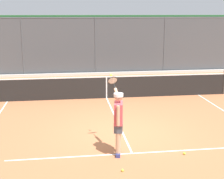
# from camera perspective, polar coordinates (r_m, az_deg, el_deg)

# --- Properties ---
(ground_plane) EXTENTS (60.00, 60.00, 0.00)m
(ground_plane) POSITION_cam_1_polar(r_m,az_deg,el_deg) (9.85, 1.97, -7.85)
(ground_plane) COLOR #B76B42
(court_line_markings) EXTENTS (8.32, 10.30, 0.01)m
(court_line_markings) POSITION_cam_1_polar(r_m,az_deg,el_deg) (8.32, 3.97, -12.02)
(court_line_markings) COLOR white
(court_line_markings) RESTS_ON ground
(fence_backdrop) EXTENTS (19.56, 1.37, 3.44)m
(fence_backdrop) POSITION_cam_1_polar(r_m,az_deg,el_deg) (19.56, -3.13, 7.94)
(fence_backdrop) COLOR #474C51
(fence_backdrop) RESTS_ON ground
(tennis_net) EXTENTS (10.69, 0.09, 1.07)m
(tennis_net) POSITION_cam_1_polar(r_m,az_deg,el_deg) (13.73, -0.98, 0.47)
(tennis_net) COLOR #2D2D2D
(tennis_net) RESTS_ON ground
(tennis_player) EXTENTS (0.33, 1.39, 1.92)m
(tennis_player) POSITION_cam_1_polar(r_m,az_deg,el_deg) (8.21, 1.11, -5.21)
(tennis_player) COLOR navy
(tennis_player) RESTS_ON ground
(tennis_ball_mid_court) EXTENTS (0.07, 0.07, 0.07)m
(tennis_ball_mid_court) POSITION_cam_1_polar(r_m,az_deg,el_deg) (8.69, 12.68, -10.98)
(tennis_ball_mid_court) COLOR #C1D138
(tennis_ball_mid_court) RESTS_ON ground
(tennis_ball_near_baseline) EXTENTS (0.07, 0.07, 0.07)m
(tennis_ball_near_baseline) POSITION_cam_1_polar(r_m,az_deg,el_deg) (7.67, 1.88, -14.09)
(tennis_ball_near_baseline) COLOR #D6E042
(tennis_ball_near_baseline) RESTS_ON ground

